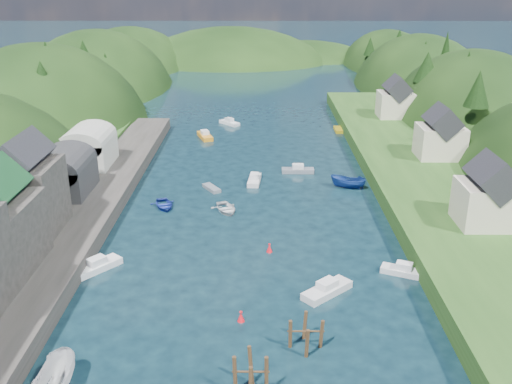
{
  "coord_description": "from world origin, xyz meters",
  "views": [
    {
      "loc": [
        0.44,
        -39.13,
        29.97
      ],
      "look_at": [
        0.0,
        28.0,
        4.0
      ],
      "focal_mm": 40.0,
      "sensor_mm": 36.0,
      "label": 1
    }
  ],
  "objects_px": {
    "piling_cluster_near": "(251,378)",
    "channel_buoy_far": "(269,248)",
    "channel_buoy_near": "(241,317)",
    "piling_cluster_far": "(306,337)"
  },
  "relations": [
    {
      "from": "channel_buoy_near",
      "to": "channel_buoy_far",
      "type": "bearing_deg",
      "value": 78.53
    },
    {
      "from": "piling_cluster_far",
      "to": "channel_buoy_far",
      "type": "xyz_separation_m",
      "value": [
        -2.8,
        17.8,
        -0.61
      ]
    },
    {
      "from": "piling_cluster_near",
      "to": "channel_buoy_far",
      "type": "height_order",
      "value": "piling_cluster_near"
    },
    {
      "from": "piling_cluster_near",
      "to": "channel_buoy_near",
      "type": "bearing_deg",
      "value": 96.22
    },
    {
      "from": "piling_cluster_far",
      "to": "piling_cluster_near",
      "type": "bearing_deg",
      "value": -128.6
    },
    {
      "from": "piling_cluster_near",
      "to": "channel_buoy_near",
      "type": "distance_m",
      "value": 9.73
    },
    {
      "from": "channel_buoy_near",
      "to": "channel_buoy_far",
      "type": "xyz_separation_m",
      "value": [
        2.82,
        13.91,
        0.0
      ]
    },
    {
      "from": "piling_cluster_near",
      "to": "channel_buoy_near",
      "type": "height_order",
      "value": "piling_cluster_near"
    },
    {
      "from": "piling_cluster_far",
      "to": "channel_buoy_far",
      "type": "distance_m",
      "value": 18.03
    },
    {
      "from": "piling_cluster_far",
      "to": "channel_buoy_near",
      "type": "relative_size",
      "value": 3.01
    }
  ]
}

